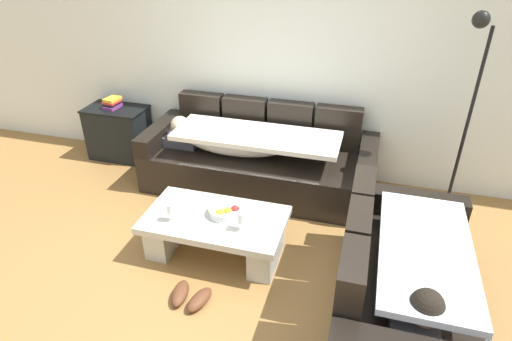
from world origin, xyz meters
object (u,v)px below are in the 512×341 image
object	(u,v)px
coffee_table	(216,230)
side_cabinet	(119,133)
wine_glass_near_left	(171,209)
open_magazine	(240,221)
wine_glass_near_right	(241,218)
pair_of_shoes	(190,296)
floor_lamp	(466,108)
couch_along_wall	(255,160)
book_stack_on_cabinet	(112,103)
couch_near_window	(403,284)
fruit_bowl	(226,211)

from	to	relation	value
coffee_table	side_cabinet	size ratio (longest dim) A/B	1.67
wine_glass_near_left	open_magazine	world-z (taller)	wine_glass_near_left
wine_glass_near_right	open_magazine	distance (m)	0.16
side_cabinet	pair_of_shoes	xyz separation A→B (m)	(1.79, -2.00, -0.28)
floor_lamp	pair_of_shoes	world-z (taller)	floor_lamp
open_magazine	pair_of_shoes	size ratio (longest dim) A/B	0.82
couch_along_wall	side_cabinet	xyz separation A→B (m)	(-1.80, 0.23, -0.01)
book_stack_on_cabinet	floor_lamp	distance (m)	3.79
coffee_table	pair_of_shoes	size ratio (longest dim) A/B	3.50
couch_near_window	wine_glass_near_left	world-z (taller)	couch_near_window
side_cabinet	fruit_bowl	bearing A→B (deg)	-35.86
couch_along_wall	coffee_table	world-z (taller)	couch_along_wall
coffee_table	wine_glass_near_left	distance (m)	0.44
wine_glass_near_right	couch_near_window	bearing A→B (deg)	-9.94
open_magazine	book_stack_on_cabinet	xyz separation A→B (m)	(-2.03, 1.40, 0.31)
open_magazine	pair_of_shoes	bearing A→B (deg)	-101.12
couch_along_wall	open_magazine	bearing A→B (deg)	-80.02
open_magazine	floor_lamp	xyz separation A→B (m)	(1.74, 1.22, 0.73)
couch_along_wall	wine_glass_near_left	bearing A→B (deg)	-104.63
coffee_table	book_stack_on_cabinet	distance (m)	2.33
wine_glass_near_left	wine_glass_near_right	size ratio (longest dim) A/B	1.00
open_magazine	book_stack_on_cabinet	bearing A→B (deg)	154.47
couch_along_wall	floor_lamp	size ratio (longest dim) A/B	1.25
open_magazine	pair_of_shoes	xyz separation A→B (m)	(-0.22, -0.60, -0.34)
book_stack_on_cabinet	side_cabinet	bearing A→B (deg)	-10.69
couch_along_wall	couch_near_window	distance (m)	2.14
couch_along_wall	floor_lamp	world-z (taller)	floor_lamp
wine_glass_near_right	open_magazine	xyz separation A→B (m)	(-0.05, 0.11, -0.11)
floor_lamp	side_cabinet	bearing A→B (deg)	177.21
wine_glass_near_right	floor_lamp	distance (m)	2.23
wine_glass_near_left	side_cabinet	size ratio (longest dim) A/B	0.23
coffee_table	fruit_bowl	size ratio (longest dim) A/B	4.29
book_stack_on_cabinet	pair_of_shoes	xyz separation A→B (m)	(1.81, -2.00, -0.65)
couch_along_wall	fruit_bowl	xyz separation A→B (m)	(0.06, -1.12, 0.09)
coffee_table	wine_glass_near_right	distance (m)	0.39
couch_along_wall	open_magazine	world-z (taller)	couch_along_wall
wine_glass_near_left	wine_glass_near_right	xyz separation A→B (m)	(0.60, 0.04, 0.00)
open_magazine	side_cabinet	world-z (taller)	side_cabinet
wine_glass_near_left	open_magazine	bearing A→B (deg)	14.89
coffee_table	open_magazine	distance (m)	0.27
couch_along_wall	wine_glass_near_right	distance (m)	1.32
fruit_bowl	pair_of_shoes	xyz separation A→B (m)	(-0.08, -0.65, -0.38)
couch_near_window	open_magazine	bearing A→B (deg)	75.89
floor_lamp	open_magazine	bearing A→B (deg)	-145.00
side_cabinet	couch_along_wall	bearing A→B (deg)	-7.13
side_cabinet	book_stack_on_cabinet	xyz separation A→B (m)	(-0.02, 0.00, 0.38)
wine_glass_near_left	floor_lamp	size ratio (longest dim) A/B	0.09
open_magazine	floor_lamp	bearing A→B (deg)	44.12
couch_near_window	pair_of_shoes	distance (m)	1.58
couch_along_wall	coffee_table	distance (m)	1.18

